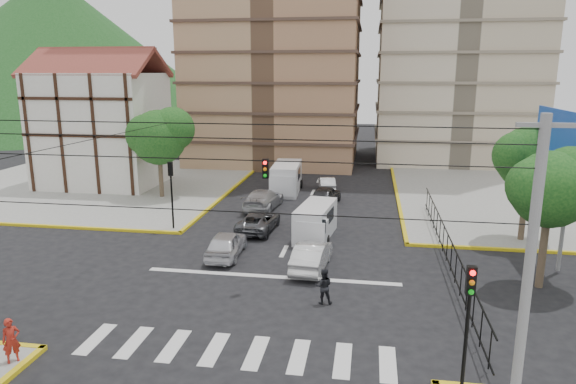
% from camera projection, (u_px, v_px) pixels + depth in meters
% --- Properties ---
extents(ground, '(160.00, 160.00, 0.00)m').
position_uv_depth(ground, '(267.00, 286.00, 24.87)').
color(ground, black).
rests_on(ground, ground).
extents(sidewalk_nw, '(26.00, 26.00, 0.15)m').
position_uv_depth(sidewalk_nw, '(97.00, 184.00, 47.15)').
color(sidewalk_nw, gray).
rests_on(sidewalk_nw, ground).
extents(sidewalk_ne, '(26.00, 26.00, 0.15)m').
position_uv_depth(sidewalk_ne, '(561.00, 201.00, 41.00)').
color(sidewalk_ne, gray).
rests_on(sidewalk_ne, ground).
extents(crosswalk_stripes, '(12.00, 2.40, 0.01)m').
position_uv_depth(crosswalk_stripes, '(235.00, 351.00, 19.10)').
color(crosswalk_stripes, silver).
rests_on(crosswalk_stripes, ground).
extents(stop_line, '(13.00, 0.40, 0.01)m').
position_uv_depth(stop_line, '(272.00, 276.00, 26.02)').
color(stop_line, silver).
rests_on(stop_line, ground).
extents(tudor_building, '(10.80, 8.05, 12.23)m').
position_uv_depth(tudor_building, '(102.00, 128.00, 45.81)').
color(tudor_building, silver).
rests_on(tudor_building, ground).
extents(distant_hill, '(70.00, 70.00, 28.00)m').
position_uv_depth(distant_hill, '(55.00, 50.00, 97.38)').
color(distant_hill, '#194A18').
rests_on(distant_hill, ground).
extents(park_fence, '(0.10, 22.50, 1.66)m').
position_uv_depth(park_fence, '(446.00, 263.00, 27.81)').
color(park_fence, black).
rests_on(park_fence, ground).
extents(billboard, '(0.36, 6.20, 8.10)m').
position_uv_depth(billboard, '(557.00, 152.00, 27.03)').
color(billboard, slate).
rests_on(billboard, ground).
extents(tree_park_a, '(4.41, 3.60, 6.83)m').
position_uv_depth(tree_park_a, '(552.00, 186.00, 23.64)').
color(tree_park_a, '#473828').
rests_on(tree_park_a, ground).
extents(tree_park_c, '(4.65, 3.80, 7.25)m').
position_uv_depth(tree_park_c, '(531.00, 155.00, 30.14)').
color(tree_park_c, '#473828').
rests_on(tree_park_c, ground).
extents(tree_tudor, '(5.39, 4.40, 7.43)m').
position_uv_depth(tree_tudor, '(160.00, 135.00, 40.89)').
color(tree_tudor, '#473828').
rests_on(tree_tudor, ground).
extents(traffic_light_se, '(0.28, 0.22, 4.40)m').
position_uv_depth(traffic_light_se, '(468.00, 311.00, 15.46)').
color(traffic_light_se, black).
rests_on(traffic_light_se, ground).
extents(traffic_light_nw, '(0.28, 0.22, 4.40)m').
position_uv_depth(traffic_light_nw, '(171.00, 184.00, 32.85)').
color(traffic_light_nw, black).
rests_on(traffic_light_nw, ground).
extents(traffic_light_hanging, '(18.00, 9.12, 0.92)m').
position_uv_depth(traffic_light_hanging, '(256.00, 175.00, 21.56)').
color(traffic_light_hanging, black).
rests_on(traffic_light_hanging, ground).
extents(utility_pole_se, '(1.40, 0.28, 9.00)m').
position_uv_depth(utility_pole_se, '(528.00, 278.00, 13.74)').
color(utility_pole_se, slate).
rests_on(utility_pole_se, ground).
extents(van_right_lane, '(2.39, 4.83, 2.08)m').
position_uv_depth(van_right_lane, '(315.00, 223.00, 31.76)').
color(van_right_lane, silver).
rests_on(van_right_lane, ground).
extents(van_left_lane, '(2.40, 5.57, 2.47)m').
position_uv_depth(van_left_lane, '(286.00, 179.00, 43.70)').
color(van_left_lane, silver).
rests_on(van_left_lane, ground).
extents(car_silver_front_left, '(1.87, 4.32, 1.45)m').
position_uv_depth(car_silver_front_left, '(226.00, 244.00, 28.71)').
color(car_silver_front_left, silver).
rests_on(car_silver_front_left, ground).
extents(car_white_front_right, '(1.89, 4.51, 1.45)m').
position_uv_depth(car_white_front_right, '(312.00, 256.00, 26.90)').
color(car_white_front_right, silver).
rests_on(car_white_front_right, ground).
extents(car_grey_mid_left, '(2.37, 4.72, 1.28)m').
position_uv_depth(car_grey_mid_left, '(258.00, 221.00, 33.36)').
color(car_grey_mid_left, '#4E5055').
rests_on(car_grey_mid_left, ground).
extents(car_silver_rear_left, '(2.58, 5.38, 1.51)m').
position_uv_depth(car_silver_rear_left, '(263.00, 199.00, 38.66)').
color(car_silver_rear_left, '#AEAEB2').
rests_on(car_silver_rear_left, ground).
extents(car_darkgrey_mid_right, '(2.46, 4.61, 1.49)m').
position_uv_depth(car_darkgrey_mid_right, '(325.00, 195.00, 39.87)').
color(car_darkgrey_mid_right, '#29292C').
rests_on(car_darkgrey_mid_right, ground).
extents(car_white_rear_right, '(1.86, 3.85, 1.22)m').
position_uv_depth(car_white_rear_right, '(327.00, 184.00, 44.64)').
color(car_white_rear_right, silver).
rests_on(car_white_rear_right, ground).
extents(pedestrian_sw_corner, '(0.69, 0.70, 1.63)m').
position_uv_depth(pedestrian_sw_corner, '(11.00, 340.00, 17.97)').
color(pedestrian_sw_corner, '#AC261A').
rests_on(pedestrian_sw_corner, sidewalk_sw).
extents(pedestrian_crosswalk, '(0.86, 0.71, 1.64)m').
position_uv_depth(pedestrian_crosswalk, '(324.00, 286.00, 22.85)').
color(pedestrian_crosswalk, black).
rests_on(pedestrian_crosswalk, ground).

